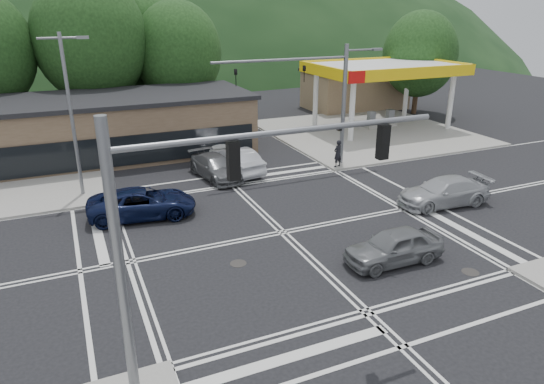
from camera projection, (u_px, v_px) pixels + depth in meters
name	position (u px, v px, depth m)	size (l,w,h in m)	color
ground	(283.00, 232.00, 23.39)	(120.00, 120.00, 0.00)	black
sidewalk_ne	(367.00, 132.00, 41.81)	(16.00, 16.00, 0.15)	gray
gas_station_canopy	(384.00, 71.00, 41.63)	(12.32, 8.34, 5.75)	silver
convenience_store	(355.00, 90.00, 51.58)	(10.00, 6.00, 3.80)	#846B4F
commercial_row	(79.00, 131.00, 34.23)	(24.00, 8.00, 4.00)	brown
hill_north	(101.00, 59.00, 100.39)	(252.00, 126.00, 140.00)	black
tree_n_b	(90.00, 39.00, 38.89)	(9.00, 9.00, 12.98)	#382619
tree_n_c	(178.00, 52.00, 41.98)	(7.60, 7.60, 10.87)	#382619
tree_n_e	(134.00, 43.00, 44.04)	(8.40, 8.40, 11.98)	#382619
tree_ne	(420.00, 54.00, 47.39)	(7.20, 7.20, 9.99)	#382619
streetlight_nw	(72.00, 109.00, 26.13)	(2.50, 0.25, 9.00)	slate
signal_mast_ne	(328.00, 92.00, 31.19)	(11.65, 0.30, 8.00)	slate
signal_mast_sw	(190.00, 223.00, 12.15)	(9.14, 0.28, 8.00)	slate
car_blue_west	(142.00, 203.00, 24.90)	(2.50, 5.43, 1.51)	black
car_grey_center	(394.00, 246.00, 20.43)	(1.74, 4.33, 1.48)	slate
car_silver_east	(444.00, 192.00, 26.44)	(2.10, 5.16, 1.50)	#A6A8AD
car_queue_a	(236.00, 160.00, 31.59)	(1.74, 4.98, 1.64)	#BABCC2
car_queue_b	(214.00, 145.00, 35.63)	(1.60, 3.98, 1.36)	white
car_northbound	(216.00, 167.00, 30.65)	(2.00, 4.91, 1.42)	#535557
pedestrian	(338.00, 153.00, 32.23)	(0.66, 0.44, 1.82)	black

